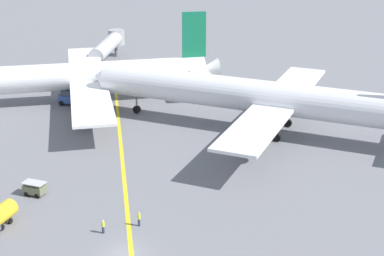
% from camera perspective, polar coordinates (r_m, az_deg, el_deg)
% --- Properties ---
extents(ground_plane, '(600.00, 600.00, 0.00)m').
position_cam_1_polar(ground_plane, '(61.81, -6.53, -12.10)').
color(ground_plane, slate).
extents(taxiway_stripe, '(9.45, 119.70, 0.01)m').
position_cam_1_polar(taxiway_stripe, '(70.42, -6.34, -7.69)').
color(taxiway_stripe, yellow).
rests_on(taxiway_stripe, ground).
extents(airliner_at_gate_left, '(52.99, 49.47, 15.62)m').
position_cam_1_polar(airliner_at_gate_left, '(107.39, -11.05, 4.90)').
color(airliner_at_gate_left, white).
rests_on(airliner_at_gate_left, ground).
extents(airliner_being_pushed, '(55.55, 41.13, 17.21)m').
position_cam_1_polar(airliner_being_pushed, '(91.70, 7.03, 2.97)').
color(airliner_being_pushed, silver).
rests_on(airliner_being_pushed, ground).
extents(pushback_tug, '(8.21, 4.64, 3.00)m').
position_cam_1_polar(pushback_tug, '(107.16, -11.45, 2.90)').
color(pushback_tug, '#2D4C8C').
rests_on(pushback_tug, ground).
extents(gse_baggage_cart_near_cluster, '(3.14, 2.57, 1.71)m').
position_cam_1_polar(gse_baggage_cart_near_cluster, '(75.05, -15.06, -5.70)').
color(gse_baggage_cart_near_cluster, '#666B4C').
rests_on(gse_baggage_cart_near_cluster, ground).
extents(ground_crew_ramp_agent_by_cones, '(0.36, 0.36, 1.61)m').
position_cam_1_polar(ground_crew_ramp_agent_by_cones, '(65.30, -8.64, -9.42)').
color(ground_crew_ramp_agent_by_cones, '#2D3351').
rests_on(ground_crew_ramp_agent_by_cones, ground).
extents(ground_crew_wing_walker_right, '(0.36, 0.36, 1.72)m').
position_cam_1_polar(ground_crew_wing_walker_right, '(66.15, -5.18, -8.76)').
color(ground_crew_wing_walker_right, '#2D3351').
rests_on(ground_crew_wing_walker_right, ground).
extents(jet_bridge, '(6.85, 21.09, 6.14)m').
position_cam_1_polar(jet_bridge, '(133.82, -8.07, 8.04)').
color(jet_bridge, '#B7B7BC').
rests_on(jet_bridge, ground).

